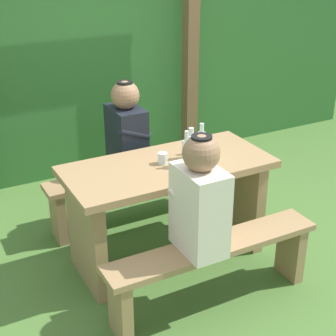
{
  "coord_description": "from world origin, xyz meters",
  "views": [
    {
      "loc": [
        -1.49,
        -2.79,
        2.18
      ],
      "look_at": [
        0.0,
        0.0,
        0.71
      ],
      "focal_mm": 55.78,
      "sensor_mm": 36.0,
      "label": 1
    }
  ],
  "objects_px": {
    "bottle_right": "(186,152)",
    "bench_far": "(133,185)",
    "bench_near": "(213,261)",
    "drinking_glass": "(163,158)",
    "person_black_coat": "(127,132)",
    "bottle_center": "(191,146)",
    "picnic_table": "(168,195)",
    "bottle_left": "(201,141)",
    "person_white_shirt": "(200,199)"
  },
  "relations": [
    {
      "from": "bench_near",
      "to": "bottle_right",
      "type": "distance_m",
      "value": 0.72
    },
    {
      "from": "bench_near",
      "to": "bottle_right",
      "type": "bearing_deg",
      "value": 80.12
    },
    {
      "from": "bottle_right",
      "to": "bench_far",
      "type": "bearing_deg",
      "value": 97.27
    },
    {
      "from": "bench_near",
      "to": "drinking_glass",
      "type": "distance_m",
      "value": 0.76
    },
    {
      "from": "bottle_left",
      "to": "bottle_right",
      "type": "xyz_separation_m",
      "value": [
        -0.2,
        -0.14,
        0.01
      ]
    },
    {
      "from": "picnic_table",
      "to": "drinking_glass",
      "type": "height_order",
      "value": "drinking_glass"
    },
    {
      "from": "bottle_left",
      "to": "bottle_center",
      "type": "bearing_deg",
      "value": -157.84
    },
    {
      "from": "bench_near",
      "to": "bottle_right",
      "type": "relative_size",
      "value": 5.67
    },
    {
      "from": "drinking_glass",
      "to": "bottle_left",
      "type": "bearing_deg",
      "value": 6.14
    },
    {
      "from": "bench_near",
      "to": "bottle_center",
      "type": "relative_size",
      "value": 6.38
    },
    {
      "from": "picnic_table",
      "to": "bottle_center",
      "type": "relative_size",
      "value": 6.38
    },
    {
      "from": "bench_near",
      "to": "bottle_left",
      "type": "height_order",
      "value": "bottle_left"
    },
    {
      "from": "bottle_right",
      "to": "bottle_center",
      "type": "distance_m",
      "value": 0.13
    },
    {
      "from": "bottle_right",
      "to": "bottle_left",
      "type": "bearing_deg",
      "value": 34.93
    },
    {
      "from": "person_white_shirt",
      "to": "bottle_right",
      "type": "bearing_deg",
      "value": 68.41
    },
    {
      "from": "picnic_table",
      "to": "bench_far",
      "type": "height_order",
      "value": "picnic_table"
    },
    {
      "from": "drinking_glass",
      "to": "bench_near",
      "type": "bearing_deg",
      "value": -86.95
    },
    {
      "from": "bottle_left",
      "to": "bottle_center",
      "type": "relative_size",
      "value": 0.99
    },
    {
      "from": "bench_near",
      "to": "drinking_glass",
      "type": "bearing_deg",
      "value": 93.05
    },
    {
      "from": "bench_near",
      "to": "person_black_coat",
      "type": "height_order",
      "value": "person_black_coat"
    },
    {
      "from": "person_white_shirt",
      "to": "bottle_right",
      "type": "distance_m",
      "value": 0.53
    },
    {
      "from": "person_black_coat",
      "to": "bottle_right",
      "type": "distance_m",
      "value": 0.69
    },
    {
      "from": "bench_near",
      "to": "person_black_coat",
      "type": "distance_m",
      "value": 1.26
    },
    {
      "from": "bench_far",
      "to": "bottle_center",
      "type": "xyz_separation_m",
      "value": [
        0.18,
        -0.58,
        0.51
      ]
    },
    {
      "from": "bench_near",
      "to": "drinking_glass",
      "type": "relative_size",
      "value": 18.14
    },
    {
      "from": "bottle_left",
      "to": "person_black_coat",
      "type": "bearing_deg",
      "value": 121.69
    },
    {
      "from": "bottle_right",
      "to": "bottle_center",
      "type": "height_order",
      "value": "bottle_right"
    },
    {
      "from": "bottle_left",
      "to": "bottle_center",
      "type": "xyz_separation_m",
      "value": [
        -0.11,
        -0.04,
        0.01
      ]
    },
    {
      "from": "drinking_glass",
      "to": "bottle_right",
      "type": "relative_size",
      "value": 0.31
    },
    {
      "from": "picnic_table",
      "to": "bench_far",
      "type": "bearing_deg",
      "value": 90.0
    },
    {
      "from": "drinking_glass",
      "to": "bottle_center",
      "type": "relative_size",
      "value": 0.35
    },
    {
      "from": "picnic_table",
      "to": "drinking_glass",
      "type": "bearing_deg",
      "value": 153.48
    },
    {
      "from": "bottle_left",
      "to": "person_white_shirt",
      "type": "bearing_deg",
      "value": -122.05
    },
    {
      "from": "picnic_table",
      "to": "bottle_left",
      "type": "height_order",
      "value": "bottle_left"
    },
    {
      "from": "person_black_coat",
      "to": "bottle_center",
      "type": "relative_size",
      "value": 3.28
    },
    {
      "from": "bench_far",
      "to": "drinking_glass",
      "type": "relative_size",
      "value": 18.14
    },
    {
      "from": "bottle_center",
      "to": "person_black_coat",
      "type": "bearing_deg",
      "value": 110.73
    },
    {
      "from": "bench_near",
      "to": "bottle_right",
      "type": "height_order",
      "value": "bottle_right"
    },
    {
      "from": "person_white_shirt",
      "to": "person_black_coat",
      "type": "distance_m",
      "value": 1.17
    },
    {
      "from": "picnic_table",
      "to": "person_white_shirt",
      "type": "relative_size",
      "value": 1.95
    },
    {
      "from": "bench_far",
      "to": "person_black_coat",
      "type": "relative_size",
      "value": 1.95
    },
    {
      "from": "bench_far",
      "to": "bottle_right",
      "type": "distance_m",
      "value": 0.86
    },
    {
      "from": "person_white_shirt",
      "to": "bottle_right",
      "type": "height_order",
      "value": "person_white_shirt"
    },
    {
      "from": "bench_far",
      "to": "bottle_right",
      "type": "height_order",
      "value": "bottle_right"
    },
    {
      "from": "person_white_shirt",
      "to": "bottle_center",
      "type": "bearing_deg",
      "value": 64.05
    },
    {
      "from": "picnic_table",
      "to": "bottle_center",
      "type": "distance_m",
      "value": 0.37
    },
    {
      "from": "picnic_table",
      "to": "bottle_right",
      "type": "height_order",
      "value": "bottle_right"
    },
    {
      "from": "bench_far",
      "to": "bottle_center",
      "type": "height_order",
      "value": "bottle_center"
    },
    {
      "from": "picnic_table",
      "to": "drinking_glass",
      "type": "distance_m",
      "value": 0.28
    },
    {
      "from": "bottle_center",
      "to": "bottle_right",
      "type": "bearing_deg",
      "value": -133.62
    }
  ]
}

